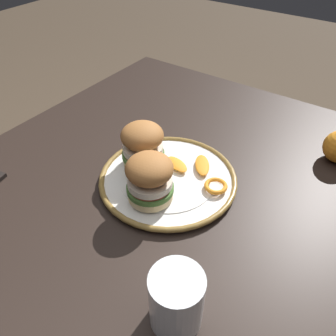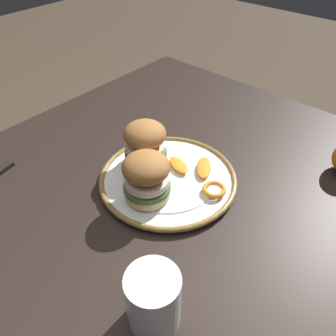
{
  "view_description": "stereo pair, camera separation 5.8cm",
  "coord_description": "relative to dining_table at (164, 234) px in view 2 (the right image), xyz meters",
  "views": [
    {
      "loc": [
        -0.39,
        -0.27,
        1.24
      ],
      "look_at": [
        0.06,
        0.04,
        0.78
      ],
      "focal_mm": 35.91,
      "sensor_mm": 36.0,
      "label": 1
    },
    {
      "loc": [
        -0.35,
        -0.32,
        1.24
      ],
      "look_at": [
        0.06,
        0.04,
        0.78
      ],
      "focal_mm": 35.91,
      "sensor_mm": 36.0,
      "label": 2
    }
  ],
  "objects": [
    {
      "name": "sandwich_half_right",
      "position": [
        0.06,
        0.11,
        0.17
      ],
      "size": [
        0.13,
        0.13,
        0.1
      ],
      "color": "beige",
      "rests_on": "dinner_plate"
    },
    {
      "name": "sandwich_half_left",
      "position": [
        -0.02,
        0.03,
        0.17
      ],
      "size": [
        0.13,
        0.13,
        0.1
      ],
      "color": "beige",
      "rests_on": "dinner_plate"
    },
    {
      "name": "dinner_plate",
      "position": [
        0.06,
        0.04,
        0.11
      ],
      "size": [
        0.3,
        0.3,
        0.02
      ],
      "color": "white",
      "rests_on": "dining_table"
    },
    {
      "name": "orange_peel_strip_long",
      "position": [
        0.12,
        -0.01,
        0.12
      ],
      "size": [
        0.08,
        0.07,
        0.01
      ],
      "color": "orange",
      "rests_on": "dinner_plate"
    },
    {
      "name": "orange_peel_curled",
      "position": [
        0.08,
        -0.07,
        0.12
      ],
      "size": [
        0.05,
        0.05,
        0.01
      ],
      "color": "orange",
      "rests_on": "dinner_plate"
    },
    {
      "name": "dining_table",
      "position": [
        0.0,
        0.0,
        0.0
      ],
      "size": [
        1.15,
        0.99,
        0.74
      ],
      "color": "black",
      "rests_on": "ground"
    },
    {
      "name": "drinking_glass",
      "position": [
        -0.19,
        -0.15,
        0.14
      ],
      "size": [
        0.08,
        0.08,
        0.1
      ],
      "color": "white",
      "rests_on": "dining_table"
    },
    {
      "name": "orange_peel_strip_short",
      "position": [
        0.09,
        0.04,
        0.12
      ],
      "size": [
        0.05,
        0.07,
        0.01
      ],
      "color": "orange",
      "rests_on": "dinner_plate"
    }
  ]
}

